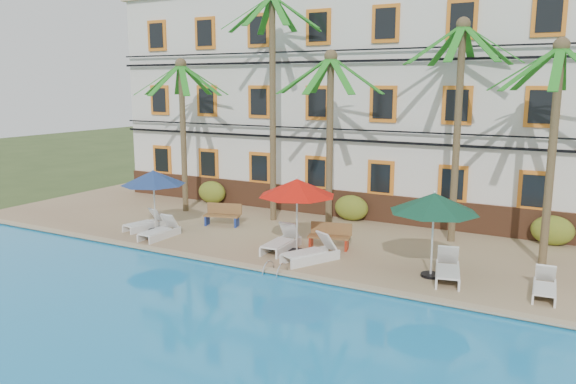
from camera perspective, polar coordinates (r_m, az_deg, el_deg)
The scene contains 25 objects.
ground at distance 19.04m, azimuth -2.20°, elevation -7.66°, with size 100.00×100.00×0.00m, color #384C23.
pool_deck at distance 23.25m, azimuth 4.15°, elevation -3.90°, with size 30.00×12.00×0.25m, color tan.
swimming_pool at distance 13.92m, azimuth -17.69°, elevation -15.00°, with size 26.00×12.00×0.20m, color #1B89CF.
pool_coping at distance 18.23m, azimuth -3.67°, elevation -7.60°, with size 30.00×0.35×0.06m, color tan.
hotel_building at distance 27.11m, azimuth 8.75°, elevation 9.34°, with size 25.40×6.44×10.22m.
palm_a at distance 25.97m, azimuth -10.67°, elevation 7.86°, with size 4.20×4.20×6.94m.
palm_b at distance 23.77m, azimuth -1.58°, elevation 11.43°, with size 4.20×4.20×9.59m.
palm_c at distance 21.56m, azimuth 4.29°, elevation 7.63°, with size 4.20×4.20×7.08m.
palm_d at distance 21.31m, azimuth 16.97°, elevation 8.80°, with size 4.20×4.20×8.13m.
palm_e at distance 19.54m, azimuth 25.47°, elevation 6.53°, with size 4.20×4.20×7.23m.
shrub_left at distance 27.98m, azimuth -7.73°, elevation -0.02°, with size 1.50×0.90×1.10m, color #225F1B.
shrub_mid at distance 24.39m, azimuth 6.46°, elevation -1.61°, with size 1.50×0.90×1.10m, color #225F1B.
shrub_right at distance 22.71m, azimuth 25.28°, elevation -3.55°, with size 1.50×0.90×1.10m, color #225F1B.
umbrella_blue at distance 22.76m, azimuth -13.52°, elevation 1.40°, with size 2.54×2.54×2.54m.
umbrella_red at distance 19.25m, azimuth 0.92°, elevation 0.42°, with size 2.70×2.70×2.70m.
umbrella_green at distance 17.36m, azimuth 14.63°, elevation -1.11°, with size 2.70×2.70×2.70m.
lounger_a at distance 23.52m, azimuth -14.31°, elevation -3.09°, with size 0.96×1.78×0.80m.
lounger_b at distance 22.12m, azimuth -12.86°, elevation -3.86°, with size 0.65×1.79×0.84m.
lounger_c at distance 19.96m, azimuth -0.66°, elevation -5.11°, with size 0.78×1.99×0.93m.
lounger_d at distance 18.77m, azimuth 2.38°, elevation -6.16°, with size 1.55×2.09×0.94m.
lounger_e at distance 17.78m, azimuth 15.91°, elevation -7.59°, with size 1.13×2.06×0.92m.
lounger_f at distance 17.38m, azimuth 24.62°, elevation -8.76°, with size 0.70×1.70×0.79m.
bench_left at distance 23.54m, azimuth -6.69°, elevation -2.28°, with size 1.57×0.87×0.93m.
bench_right at distance 20.23m, azimuth 4.21°, elevation -4.43°, with size 1.57×0.81×0.93m.
pool_ladder at distance 17.70m, azimuth -1.31°, elevation -8.25°, with size 0.54×0.74×0.74m.
Camera 1 is at (9.30, -15.47, 6.06)m, focal length 35.00 mm.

